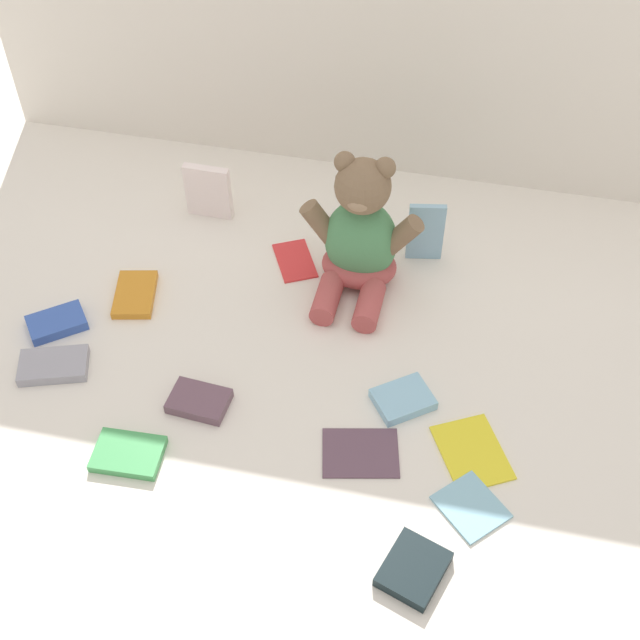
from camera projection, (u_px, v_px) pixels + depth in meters
ground_plane at (324, 316)px, 1.61m from camera, size 3.20×3.20×0.00m
backdrop_drape at (377, 5)px, 1.65m from camera, size 1.67×0.03×0.76m
teddy_bear at (360, 238)px, 1.60m from camera, size 0.24×0.21×0.29m
book_case_0 at (361, 452)px, 1.40m from camera, size 0.14×0.12×0.01m
book_case_1 at (413, 569)px, 1.26m from camera, size 0.11×0.12×0.02m
book_case_2 at (426, 232)px, 1.68m from camera, size 0.07×0.03×0.13m
book_case_3 at (472, 452)px, 1.40m from camera, size 0.15×0.16×0.01m
book_case_4 at (57, 323)px, 1.59m from camera, size 0.12×0.12×0.02m
book_case_5 at (208, 192)px, 1.77m from camera, size 0.10×0.02×0.12m
book_case_6 at (54, 365)px, 1.52m from camera, size 0.14×0.11×0.02m
book_case_7 at (403, 399)px, 1.47m from camera, size 0.12×0.12×0.02m
book_case_8 at (135, 294)px, 1.64m from camera, size 0.10×0.13×0.01m
book_case_9 at (295, 260)px, 1.71m from camera, size 0.11×0.13×0.01m
book_case_10 at (471, 506)px, 1.33m from camera, size 0.13×0.13×0.01m
book_case_11 at (199, 401)px, 1.47m from camera, size 0.11×0.08×0.02m
book_case_12 at (128, 454)px, 1.40m from camera, size 0.12×0.09×0.02m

